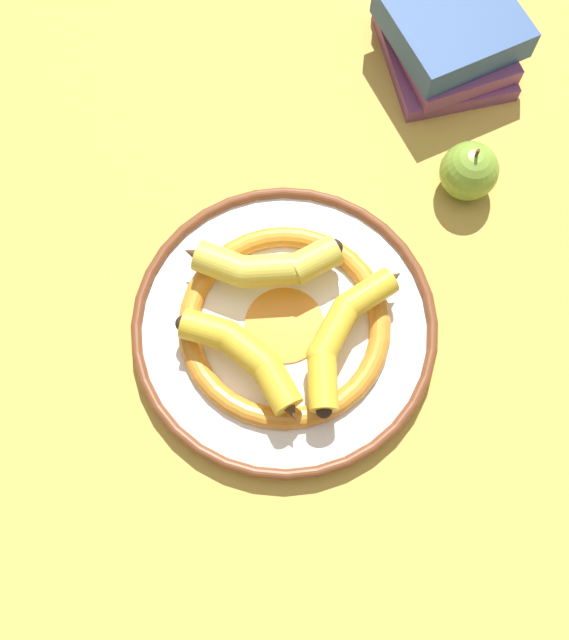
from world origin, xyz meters
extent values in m
plane|color=gold|center=(0.00, 0.00, 0.00)|extent=(2.80, 2.80, 0.00)
cylinder|color=white|center=(-0.01, -0.04, 0.01)|extent=(0.35, 0.35, 0.02)
torus|color=orange|center=(-0.01, -0.04, 0.02)|extent=(0.25, 0.25, 0.03)
cylinder|color=orange|center=(-0.01, -0.04, 0.02)|extent=(0.10, 0.10, 0.00)
torus|color=brown|center=(-0.01, -0.04, 0.02)|extent=(0.37, 0.37, 0.01)
cylinder|color=gold|center=(0.09, -0.07, 0.05)|extent=(0.06, 0.03, 0.03)
cylinder|color=gold|center=(0.03, -0.08, 0.05)|extent=(0.07, 0.06, 0.03)
cylinder|color=gold|center=(-0.02, -0.13, 0.05)|extent=(0.06, 0.07, 0.03)
sphere|color=gold|center=(0.06, -0.07, 0.05)|extent=(0.03, 0.03, 0.03)
sphere|color=gold|center=(0.00, -0.10, 0.05)|extent=(0.03, 0.03, 0.03)
cone|color=#472D19|center=(0.12, -0.07, 0.05)|extent=(0.03, 0.03, 0.02)
sphere|color=black|center=(-0.03, -0.15, 0.05)|extent=(0.02, 0.02, 0.02)
cylinder|color=gold|center=(-0.06, -0.10, 0.05)|extent=(0.04, 0.06, 0.04)
cylinder|color=gold|center=(-0.07, -0.05, 0.05)|extent=(0.05, 0.06, 0.04)
cylinder|color=gold|center=(-0.09, 0.00, 0.05)|extent=(0.06, 0.07, 0.04)
sphere|color=gold|center=(-0.06, -0.07, 0.05)|extent=(0.04, 0.04, 0.04)
sphere|color=gold|center=(-0.07, -0.02, 0.05)|extent=(0.04, 0.04, 0.04)
cone|color=#472D19|center=(-0.06, -0.13, 0.05)|extent=(0.03, 0.04, 0.03)
sphere|color=black|center=(-0.11, 0.02, 0.05)|extent=(0.02, 0.02, 0.02)
cylinder|color=gold|center=(-0.03, 0.06, 0.05)|extent=(0.06, 0.07, 0.04)
cylinder|color=gold|center=(0.01, 0.02, 0.05)|extent=(0.07, 0.06, 0.04)
cylinder|color=gold|center=(0.06, 0.00, 0.05)|extent=(0.06, 0.04, 0.04)
sphere|color=gold|center=(-0.02, 0.04, 0.05)|extent=(0.04, 0.04, 0.04)
sphere|color=gold|center=(0.03, 0.01, 0.05)|extent=(0.04, 0.04, 0.04)
cone|color=#472D19|center=(-0.05, 0.08, 0.05)|extent=(0.04, 0.04, 0.03)
sphere|color=black|center=(0.09, 0.00, 0.05)|extent=(0.02, 0.02, 0.02)
cube|color=#753D70|center=(0.40, 0.17, 0.01)|extent=(0.21, 0.22, 0.02)
cube|color=white|center=(0.40, 0.17, 0.01)|extent=(0.20, 0.21, 0.02)
cube|color=#753D70|center=(0.40, 0.17, 0.03)|extent=(0.18, 0.20, 0.02)
cube|color=white|center=(0.40, 0.17, 0.03)|extent=(0.16, 0.19, 0.02)
cube|color=#2D4C84|center=(0.40, 0.17, 0.07)|extent=(0.18, 0.18, 0.04)
cube|color=white|center=(0.40, 0.17, 0.07)|extent=(0.17, 0.17, 0.03)
sphere|color=olive|center=(0.30, -0.01, 0.04)|extent=(0.07, 0.07, 0.07)
cylinder|color=#4C3319|center=(0.30, -0.01, 0.08)|extent=(0.00, 0.00, 0.01)
camera|label=1|loc=(-0.17, -0.27, 0.87)|focal=42.00mm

